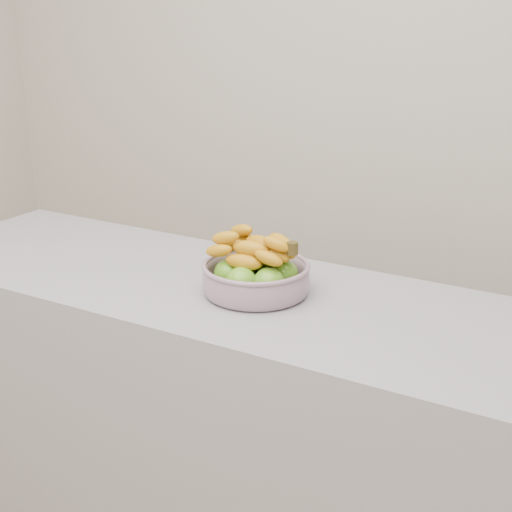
{
  "coord_description": "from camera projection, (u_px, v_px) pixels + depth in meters",
  "views": [
    {
      "loc": [
        0.91,
        -0.67,
        1.59
      ],
      "look_at": [
        0.07,
        0.8,
        1.0
      ],
      "focal_mm": 50.0,
      "sensor_mm": 36.0,
      "label": 1
    }
  ],
  "objects": [
    {
      "name": "counter",
      "position": [
        233.0,
        436.0,
        2.0
      ],
      "size": [
        2.0,
        0.6,
        0.9
      ],
      "primitive_type": "cube",
      "color": "gray",
      "rests_on": "ground"
    },
    {
      "name": "fruit_bowl",
      "position": [
        256.0,
        274.0,
        1.8
      ],
      "size": [
        0.27,
        0.27,
        0.15
      ],
      "rotation": [
        0.0,
        0.0,
        -0.04
      ],
      "color": "#A9B6CB",
      "rests_on": "counter"
    }
  ]
}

